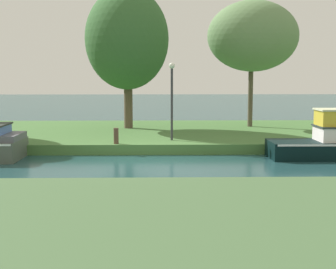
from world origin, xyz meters
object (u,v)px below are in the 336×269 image
object	(u,v)px
willow_tree_centre	(127,39)
willow_tree_right	(253,36)
mooring_post_near	(116,136)
mooring_post_far	(9,138)
lamp_post	(172,92)

from	to	relation	value
willow_tree_centre	willow_tree_right	distance (m)	6.37
mooring_post_near	mooring_post_far	bearing A→B (deg)	180.00
willow_tree_centre	willow_tree_right	size ratio (longest dim) A/B	1.07
mooring_post_near	lamp_post	bearing A→B (deg)	24.36
willow_tree_centre	lamp_post	xyz separation A→B (m)	(2.06, -4.15, -2.43)
willow_tree_centre	mooring_post_near	distance (m)	6.59
willow_tree_right	mooring_post_far	world-z (taller)	willow_tree_right
mooring_post_far	mooring_post_near	bearing A→B (deg)	0.00
mooring_post_far	willow_tree_centre	bearing A→B (deg)	49.99
mooring_post_near	mooring_post_far	size ratio (longest dim) A/B	1.23
lamp_post	mooring_post_far	world-z (taller)	lamp_post
willow_tree_centre	mooring_post_near	xyz separation A→B (m)	(-0.16, -5.16, -4.09)
willow_tree_centre	mooring_post_far	size ratio (longest dim) A/B	13.64
willow_tree_centre	mooring_post_near	size ratio (longest dim) A/B	11.06
willow_tree_centre	willow_tree_right	bearing A→B (deg)	7.28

